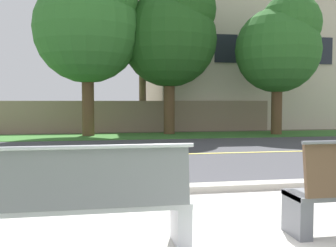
# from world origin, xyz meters

# --- Properties ---
(ground_plane) EXTENTS (140.00, 140.00, 0.00)m
(ground_plane) POSITION_xyz_m (0.00, 8.00, 0.00)
(ground_plane) COLOR #665B4C
(sidewalk_pavement) EXTENTS (44.00, 3.60, 0.01)m
(sidewalk_pavement) POSITION_xyz_m (0.00, 0.40, 0.01)
(sidewalk_pavement) COLOR beige
(sidewalk_pavement) RESTS_ON ground_plane
(curb_edge) EXTENTS (44.00, 0.30, 0.11)m
(curb_edge) POSITION_xyz_m (0.00, 2.35, 0.06)
(curb_edge) COLOR #ADA89E
(curb_edge) RESTS_ON ground_plane
(street_asphalt) EXTENTS (52.00, 8.00, 0.01)m
(street_asphalt) POSITION_xyz_m (0.00, 6.50, 0.00)
(street_asphalt) COLOR #424247
(street_asphalt) RESTS_ON ground_plane
(road_centre_line) EXTENTS (48.00, 0.14, 0.01)m
(road_centre_line) POSITION_xyz_m (0.00, 6.50, 0.01)
(road_centre_line) COLOR #E0CC4C
(road_centre_line) RESTS_ON ground_plane
(far_verge_grass) EXTENTS (48.00, 2.80, 0.02)m
(far_verge_grass) POSITION_xyz_m (0.00, 11.97, 0.01)
(far_verge_grass) COLOR #38702D
(far_verge_grass) RESTS_ON ground_plane
(bench_left) EXTENTS (1.94, 0.48, 1.01)m
(bench_left) POSITION_xyz_m (-1.51, 0.19, 0.46)
(bench_left) COLOR silver
(bench_left) RESTS_ON ground_plane
(shade_tree_far_left) EXTENTS (4.20, 4.20, 6.92)m
(shade_tree_far_left) POSITION_xyz_m (-1.67, 12.37, 4.50)
(shade_tree_far_left) COLOR brown
(shade_tree_far_left) RESTS_ON ground_plane
(shade_tree_left) EXTENTS (3.95, 3.95, 6.52)m
(shade_tree_left) POSITION_xyz_m (1.66, 12.64, 4.24)
(shade_tree_left) COLOR brown
(shade_tree_left) RESTS_ON ground_plane
(shade_tree_centre) EXTENTS (3.48, 3.48, 5.74)m
(shade_tree_centre) POSITION_xyz_m (6.00, 11.69, 3.73)
(shade_tree_centre) COLOR brown
(shade_tree_centre) RESTS_ON ground_plane
(garden_wall) EXTENTS (13.00, 0.36, 1.40)m
(garden_wall) POSITION_xyz_m (0.01, 14.19, 0.70)
(garden_wall) COLOR gray
(garden_wall) RESTS_ON ground_plane
(house_across_street) EXTENTS (11.68, 6.91, 7.57)m
(house_across_street) POSITION_xyz_m (6.92, 17.39, 3.83)
(house_across_street) COLOR beige
(house_across_street) RESTS_ON ground_plane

